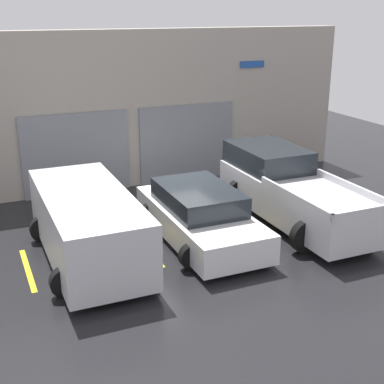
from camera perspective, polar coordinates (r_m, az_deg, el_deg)
name	(u,v)px	position (r m, az deg, el deg)	size (l,w,h in m)	color
ground_plane	(174,216)	(15.02, -1.89, -2.54)	(28.00, 28.00, 0.00)	black
shophouse_building	(135,110)	(17.34, -6.05, 8.66)	(14.64, 0.68, 4.92)	#9E9389
pickup_truck	(290,190)	(14.75, 10.38, 0.23)	(2.43, 5.41, 1.79)	silver
sedan_white	(200,216)	(13.31, 0.81, -2.52)	(2.23, 4.50, 1.35)	white
sedan_side	(88,224)	(12.40, -11.07, -3.39)	(2.29, 4.78, 1.60)	silver
parking_stripe_far_left	(28,270)	(12.57, -17.11, -7.93)	(0.12, 2.20, 0.01)	gold
parking_stripe_left	(147,248)	(13.07, -4.80, -6.01)	(0.12, 2.20, 0.01)	gold
parking_stripe_centre	(249,230)	(14.12, 6.06, -4.07)	(0.12, 2.20, 0.01)	gold
parking_stripe_right	(336,215)	(15.61, 15.09, -2.34)	(0.12, 2.20, 0.01)	gold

